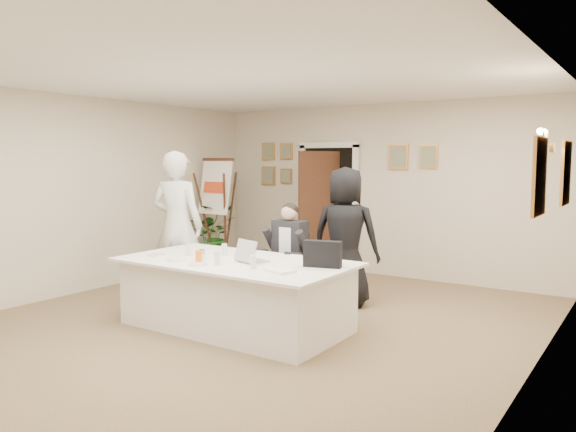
% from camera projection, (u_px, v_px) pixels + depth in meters
% --- Properties ---
extents(floor, '(7.00, 7.00, 0.00)m').
position_uv_depth(floor, '(247.00, 325.00, 6.46)').
color(floor, brown).
rests_on(floor, ground).
extents(ceiling, '(6.00, 7.00, 0.02)m').
position_uv_depth(ceiling, '(245.00, 78.00, 6.18)').
color(ceiling, white).
rests_on(ceiling, wall_back).
extents(wall_back, '(6.00, 0.10, 2.80)m').
position_uv_depth(wall_back, '(378.00, 190.00, 9.21)').
color(wall_back, beige).
rests_on(wall_back, floor).
extents(wall_left, '(0.10, 7.00, 2.80)m').
position_uv_depth(wall_left, '(80.00, 195.00, 7.98)').
color(wall_left, beige).
rests_on(wall_left, floor).
extents(wall_right, '(0.10, 7.00, 2.80)m').
position_uv_depth(wall_right, '(531.00, 220.00, 4.66)').
color(wall_right, beige).
rests_on(wall_right, floor).
extents(doorway, '(1.14, 0.86, 2.20)m').
position_uv_depth(doorway, '(326.00, 210.00, 9.59)').
color(doorway, black).
rests_on(doorway, floor).
extents(pictures_back_wall, '(3.40, 0.06, 0.80)m').
position_uv_depth(pictures_back_wall, '(335.00, 163.00, 9.58)').
color(pictures_back_wall, '#C88944').
rests_on(pictures_back_wall, wall_back).
extents(pictures_right_wall, '(0.06, 2.20, 0.80)m').
position_uv_depth(pictures_right_wall, '(553.00, 175.00, 5.63)').
color(pictures_right_wall, '#C88944').
rests_on(pictures_right_wall, wall_right).
extents(wall_sconce, '(0.20, 0.30, 0.24)m').
position_uv_depth(wall_sconce, '(547.00, 140.00, 5.63)').
color(wall_sconce, '#B57E3A').
rests_on(wall_sconce, wall_right).
extents(conference_table, '(2.63, 1.40, 0.78)m').
position_uv_depth(conference_table, '(236.00, 294.00, 6.33)').
color(conference_table, white).
rests_on(conference_table, floor).
extents(seated_man, '(0.71, 0.74, 1.37)m').
position_uv_depth(seated_man, '(288.00, 255.00, 7.17)').
color(seated_man, black).
rests_on(seated_man, floor).
extents(flip_chart, '(0.66, 0.42, 1.89)m').
position_uv_depth(flip_chart, '(220.00, 219.00, 9.77)').
color(flip_chart, '#391D12').
rests_on(flip_chart, floor).
extents(standing_man, '(0.84, 0.67, 2.02)m').
position_uv_depth(standing_man, '(177.00, 225.00, 7.65)').
color(standing_man, silver).
rests_on(standing_man, floor).
extents(standing_woman, '(1.00, 0.77, 1.81)m').
position_uv_depth(standing_woman, '(345.00, 237.00, 7.28)').
color(standing_woman, black).
rests_on(standing_woman, floor).
extents(potted_palm, '(1.33, 1.31, 1.12)m').
position_uv_depth(potted_palm, '(209.00, 235.00, 10.02)').
color(potted_palm, '#215B1E').
rests_on(potted_palm, floor).
extents(laptop, '(0.43, 0.44, 0.28)m').
position_uv_depth(laptop, '(252.00, 249.00, 6.20)').
color(laptop, '#B7BABC').
rests_on(laptop, conference_table).
extents(laptop_bag, '(0.41, 0.21, 0.28)m').
position_uv_depth(laptop_bag, '(323.00, 254.00, 5.87)').
color(laptop_bag, black).
rests_on(laptop_bag, conference_table).
extents(paper_stack, '(0.34, 0.28, 0.03)m').
position_uv_depth(paper_stack, '(280.00, 271.00, 5.63)').
color(paper_stack, white).
rests_on(paper_stack, conference_table).
extents(plate_left, '(0.25, 0.25, 0.01)m').
position_uv_depth(plate_left, '(156.00, 255.00, 6.60)').
color(plate_left, white).
rests_on(plate_left, conference_table).
extents(plate_mid, '(0.24, 0.24, 0.01)m').
position_uv_depth(plate_mid, '(176.00, 260.00, 6.25)').
color(plate_mid, white).
rests_on(plate_mid, conference_table).
extents(plate_near, '(0.25, 0.25, 0.01)m').
position_uv_depth(plate_near, '(198.00, 264.00, 6.01)').
color(plate_near, white).
rests_on(plate_near, conference_table).
extents(glass_a, '(0.07, 0.07, 0.14)m').
position_uv_depth(glass_a, '(188.00, 250.00, 6.57)').
color(glass_a, silver).
rests_on(glass_a, conference_table).
extents(glass_b, '(0.08, 0.08, 0.14)m').
position_uv_depth(glass_b, '(217.00, 259.00, 5.99)').
color(glass_b, silver).
rests_on(glass_b, conference_table).
extents(glass_c, '(0.08, 0.08, 0.14)m').
position_uv_depth(glass_c, '(253.00, 262.00, 5.78)').
color(glass_c, silver).
rests_on(glass_c, conference_table).
extents(glass_d, '(0.08, 0.08, 0.14)m').
position_uv_depth(glass_d, '(224.00, 249.00, 6.61)').
color(glass_d, silver).
rests_on(glass_d, conference_table).
extents(oj_glass, '(0.09, 0.09, 0.13)m').
position_uv_depth(oj_glass, '(199.00, 256.00, 6.16)').
color(oj_glass, orange).
rests_on(oj_glass, conference_table).
extents(steel_jug, '(0.10, 0.10, 0.11)m').
position_uv_depth(steel_jug, '(201.00, 255.00, 6.34)').
color(steel_jug, silver).
rests_on(steel_jug, conference_table).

